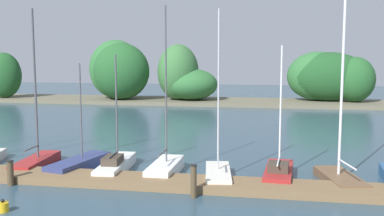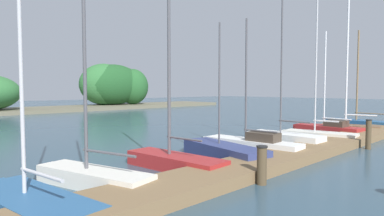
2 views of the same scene
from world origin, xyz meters
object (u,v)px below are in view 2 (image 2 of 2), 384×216
object	(u,v)px
sailboat_3	(171,157)
sailboat_7	(317,135)
sailboat_1	(27,198)
mooring_piling_1	(262,165)
sailboat_6	(282,138)
sailboat_9	(347,124)
sailboat_2	(89,173)
mooring_piling_2	(368,134)
sailboat_4	(221,151)
sailboat_10	(358,122)
sailboat_8	(327,129)
sailboat_5	(250,144)

from	to	relation	value
sailboat_3	sailboat_7	bearing A→B (deg)	-99.08
sailboat_1	mooring_piling_1	xyz separation A→B (m)	(5.33, -2.53, 0.28)
sailboat_6	sailboat_9	distance (m)	7.74
sailboat_1	sailboat_2	bearing A→B (deg)	-76.02
sailboat_6	mooring_piling_2	size ratio (longest dim) A/B	5.91
sailboat_4	sailboat_6	distance (m)	4.28
sailboat_9	sailboat_10	xyz separation A→B (m)	(2.49, 0.21, -0.07)
sailboat_8	mooring_piling_1	size ratio (longest dim) A/B	5.47
sailboat_7	mooring_piling_1	xyz separation A→B (m)	(-8.60, -2.41, 0.23)
sailboat_3	sailboat_10	world-z (taller)	sailboat_3
sailboat_10	sailboat_8	bearing A→B (deg)	95.73
sailboat_1	sailboat_3	bearing A→B (deg)	-89.90
sailboat_2	sailboat_5	xyz separation A→B (m)	(7.11, -0.25, 0.01)
sailboat_3	sailboat_9	distance (m)	14.41
sailboat_3	sailboat_5	distance (m)	4.21
sailboat_4	sailboat_6	bearing A→B (deg)	-80.14
sailboat_3	sailboat_6	world-z (taller)	sailboat_3
sailboat_6	sailboat_9	bearing A→B (deg)	-90.09
sailboat_4	sailboat_5	bearing A→B (deg)	-79.41
sailboat_2	sailboat_6	xyz separation A→B (m)	(9.57, -0.34, 0.02)
sailboat_1	sailboat_9	distance (m)	19.18
sailboat_3	sailboat_6	bearing A→B (deg)	-96.52
sailboat_2	sailboat_9	xyz separation A→B (m)	(17.31, -0.41, 0.08)
sailboat_4	mooring_piling_1	world-z (taller)	sailboat_4
sailboat_2	sailboat_9	size ratio (longest dim) A/B	0.82
sailboat_8	sailboat_6	bearing A→B (deg)	95.63
sailboat_5	sailboat_7	bearing A→B (deg)	-101.23
sailboat_6	sailboat_8	xyz separation A→B (m)	(5.17, 0.13, -0.01)
sailboat_2	mooring_piling_2	world-z (taller)	sailboat_2
sailboat_5	sailboat_1	bearing A→B (deg)	88.69
sailboat_1	mooring_piling_2	distance (m)	13.59
sailboat_3	sailboat_5	world-z (taller)	sailboat_3
sailboat_3	sailboat_4	xyz separation A→B (m)	(2.38, -0.13, -0.09)
sailboat_3	mooring_piling_2	distance (m)	9.19
sailboat_2	sailboat_3	world-z (taller)	sailboat_3
sailboat_1	sailboat_9	world-z (taller)	sailboat_9
sailboat_6	sailboat_9	xyz separation A→B (m)	(7.74, -0.06, 0.06)
sailboat_4	sailboat_7	xyz separation A→B (m)	(6.78, -0.63, 0.02)
sailboat_3	sailboat_10	distance (m)	16.89
sailboat_7	sailboat_8	xyz separation A→B (m)	(2.67, 0.64, 0.03)
sailboat_1	sailboat_2	size ratio (longest dim) A/B	1.02
sailboat_9	sailboat_3	bearing A→B (deg)	75.69
sailboat_6	mooring_piling_1	bearing A→B (deg)	115.89
sailboat_10	mooring_piling_2	size ratio (longest dim) A/B	5.04
sailboat_1	sailboat_6	distance (m)	11.44
sailboat_9	mooring_piling_1	bearing A→B (deg)	88.56
sailboat_3	sailboat_4	size ratio (longest dim) A/B	1.51
sailboat_5	sailboat_10	distance (m)	12.69
sailboat_8	mooring_piling_2	xyz separation A→B (m)	(-3.30, -3.28, 0.31)
sailboat_7	sailboat_9	world-z (taller)	sailboat_9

